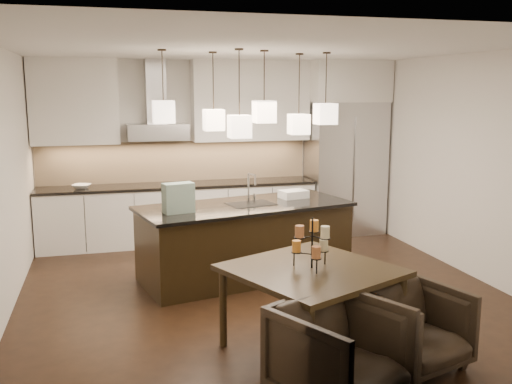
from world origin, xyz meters
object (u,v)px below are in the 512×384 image
object	(u,v)px
dining_table	(311,309)
armchair_left	(340,354)
island_body	(245,242)
armchair_right	(416,328)
refrigerator	(345,168)

from	to	relation	value
dining_table	armchair_left	bearing A→B (deg)	-120.58
island_body	armchair_right	distance (m)	2.81
refrigerator	dining_table	size ratio (longest dim) A/B	1.66
armchair_left	armchair_right	bearing A→B (deg)	-3.88
refrigerator	armchair_left	size ratio (longest dim) A/B	2.50
refrigerator	armchair_left	world-z (taller)	refrigerator
island_body	dining_table	world-z (taller)	island_body
island_body	armchair_left	world-z (taller)	island_body
refrigerator	dining_table	xyz separation A→B (m)	(-2.08, -4.01, -0.69)
island_body	armchair_left	xyz separation A→B (m)	(-0.03, -3.06, -0.06)
island_body	refrigerator	bearing A→B (deg)	28.29
dining_table	armchair_right	size ratio (longest dim) A/B	1.72
refrigerator	island_body	size ratio (longest dim) A/B	0.84
dining_table	armchair_right	bearing A→B (deg)	-57.82
dining_table	armchair_left	distance (m)	0.90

